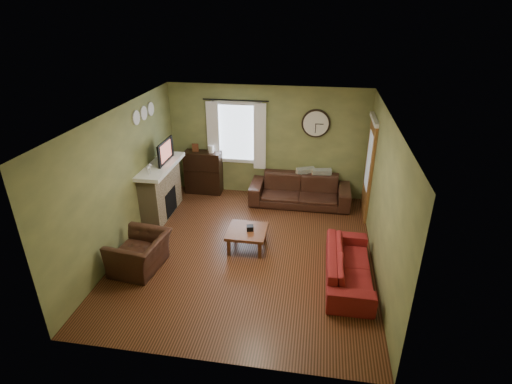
# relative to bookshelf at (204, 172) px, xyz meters

# --- Properties ---
(floor) EXTENTS (4.60, 5.20, 0.00)m
(floor) POSITION_rel_bookshelf_xyz_m (1.51, -2.39, -0.52)
(floor) COLOR #4C2715
(floor) RESTS_ON ground
(ceiling) EXTENTS (4.60, 5.20, 0.00)m
(ceiling) POSITION_rel_bookshelf_xyz_m (1.51, -2.39, 2.08)
(ceiling) COLOR white
(ceiling) RESTS_ON ground
(wall_left) EXTENTS (0.00, 5.20, 2.60)m
(wall_left) POSITION_rel_bookshelf_xyz_m (-0.79, -2.39, 0.78)
(wall_left) COLOR olive
(wall_left) RESTS_ON ground
(wall_right) EXTENTS (0.00, 5.20, 2.60)m
(wall_right) POSITION_rel_bookshelf_xyz_m (3.81, -2.39, 0.78)
(wall_right) COLOR olive
(wall_right) RESTS_ON ground
(wall_back) EXTENTS (4.60, 0.00, 2.60)m
(wall_back) POSITION_rel_bookshelf_xyz_m (1.51, 0.21, 0.78)
(wall_back) COLOR olive
(wall_back) RESTS_ON ground
(wall_front) EXTENTS (4.60, 0.00, 2.60)m
(wall_front) POSITION_rel_bookshelf_xyz_m (1.51, -4.99, 0.78)
(wall_front) COLOR olive
(wall_front) RESTS_ON ground
(fireplace) EXTENTS (0.40, 1.40, 1.10)m
(fireplace) POSITION_rel_bookshelf_xyz_m (-0.59, -1.24, 0.03)
(fireplace) COLOR tan
(fireplace) RESTS_ON floor
(firebox) EXTENTS (0.04, 0.60, 0.55)m
(firebox) POSITION_rel_bookshelf_xyz_m (-0.40, -1.24, -0.22)
(firebox) COLOR black
(firebox) RESTS_ON fireplace
(mantel) EXTENTS (0.58, 1.60, 0.08)m
(mantel) POSITION_rel_bookshelf_xyz_m (-0.56, -1.24, 0.62)
(mantel) COLOR white
(mantel) RESTS_ON fireplace
(tv) EXTENTS (0.08, 0.60, 0.35)m
(tv) POSITION_rel_bookshelf_xyz_m (-0.54, -1.09, 0.83)
(tv) COLOR black
(tv) RESTS_ON mantel
(tv_screen) EXTENTS (0.02, 0.62, 0.36)m
(tv_screen) POSITION_rel_bookshelf_xyz_m (-0.46, -1.09, 0.89)
(tv_screen) COLOR #994C3F
(tv_screen) RESTS_ON mantel
(medallion_left) EXTENTS (0.28, 0.28, 0.03)m
(medallion_left) POSITION_rel_bookshelf_xyz_m (-0.77, -1.59, 1.73)
(medallion_left) COLOR white
(medallion_left) RESTS_ON wall_left
(medallion_mid) EXTENTS (0.28, 0.28, 0.03)m
(medallion_mid) POSITION_rel_bookshelf_xyz_m (-0.77, -1.24, 1.73)
(medallion_mid) COLOR white
(medallion_mid) RESTS_ON wall_left
(medallion_right) EXTENTS (0.28, 0.28, 0.03)m
(medallion_right) POSITION_rel_bookshelf_xyz_m (-0.77, -0.89, 1.73)
(medallion_right) COLOR white
(medallion_right) RESTS_ON wall_left
(window_pane) EXTENTS (1.00, 0.02, 1.30)m
(window_pane) POSITION_rel_bookshelf_xyz_m (0.81, 0.19, 0.98)
(window_pane) COLOR silver
(window_pane) RESTS_ON wall_back
(curtain_rod) EXTENTS (0.03, 0.03, 1.50)m
(curtain_rod) POSITION_rel_bookshelf_xyz_m (0.81, 0.09, 1.75)
(curtain_rod) COLOR black
(curtain_rod) RESTS_ON wall_back
(curtain_left) EXTENTS (0.28, 0.04, 1.55)m
(curtain_left) POSITION_rel_bookshelf_xyz_m (0.26, 0.09, 0.93)
(curtain_left) COLOR white
(curtain_left) RESTS_ON wall_back
(curtain_right) EXTENTS (0.28, 0.04, 1.55)m
(curtain_right) POSITION_rel_bookshelf_xyz_m (1.36, 0.09, 0.93)
(curtain_right) COLOR white
(curtain_right) RESTS_ON wall_back
(wall_clock) EXTENTS (0.64, 0.06, 0.64)m
(wall_clock) POSITION_rel_bookshelf_xyz_m (2.61, 0.16, 1.28)
(wall_clock) COLOR white
(wall_clock) RESTS_ON wall_back
(door) EXTENTS (0.05, 0.90, 2.10)m
(door) POSITION_rel_bookshelf_xyz_m (3.78, -0.54, 0.53)
(door) COLOR brown
(door) RESTS_ON floor
(bookshelf) EXTENTS (0.88, 0.37, 1.04)m
(bookshelf) POSITION_rel_bookshelf_xyz_m (0.00, 0.00, 0.00)
(bookshelf) COLOR black
(bookshelf) RESTS_ON floor
(book) EXTENTS (0.30, 0.30, 0.02)m
(book) POSITION_rel_bookshelf_xyz_m (0.04, 0.28, 0.44)
(book) COLOR #5A2E18
(book) RESTS_ON bookshelf
(sofa_brown) EXTENTS (2.27, 0.89, 0.66)m
(sofa_brown) POSITION_rel_bookshelf_xyz_m (2.35, -0.26, -0.19)
(sofa_brown) COLOR #321A12
(sofa_brown) RESTS_ON floor
(pillow_left) EXTENTS (0.46, 0.22, 0.44)m
(pillow_left) POSITION_rel_bookshelf_xyz_m (2.81, 0.05, 0.03)
(pillow_left) COLOR #939C92
(pillow_left) RESTS_ON sofa_brown
(pillow_right) EXTENTS (0.45, 0.30, 0.44)m
(pillow_right) POSITION_rel_bookshelf_xyz_m (2.43, 0.08, 0.03)
(pillow_right) COLOR #939C92
(pillow_right) RESTS_ON sofa_brown
(sofa_red) EXTENTS (0.73, 1.87, 0.55)m
(sofa_red) POSITION_rel_bookshelf_xyz_m (3.33, -2.96, -0.25)
(sofa_red) COLOR maroon
(sofa_red) RESTS_ON floor
(armchair) EXTENTS (0.94, 1.05, 0.62)m
(armchair) POSITION_rel_bookshelf_xyz_m (-0.23, -3.21, -0.21)
(armchair) COLOR #321A12
(armchair) RESTS_ON floor
(coffee_table) EXTENTS (0.73, 0.73, 0.39)m
(coffee_table) POSITION_rel_bookshelf_xyz_m (1.49, -2.28, -0.33)
(coffee_table) COLOR #5A2E18
(coffee_table) RESTS_ON floor
(tissue_box) EXTENTS (0.15, 0.15, 0.10)m
(tissue_box) POSITION_rel_bookshelf_xyz_m (1.54, -2.28, -0.12)
(tissue_box) COLOR black
(tissue_box) RESTS_ON coffee_table
(wine_glass_a) EXTENTS (0.06, 0.06, 0.18)m
(wine_glass_a) POSITION_rel_bookshelf_xyz_m (-0.54, -1.85, 0.75)
(wine_glass_a) COLOR white
(wine_glass_a) RESTS_ON mantel
(wine_glass_b) EXTENTS (0.07, 0.07, 0.20)m
(wine_glass_b) POSITION_rel_bookshelf_xyz_m (-0.54, -1.75, 0.76)
(wine_glass_b) COLOR white
(wine_glass_b) RESTS_ON mantel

